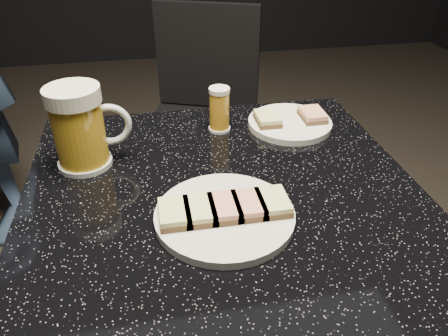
{
  "coord_description": "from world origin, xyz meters",
  "views": [
    {
      "loc": [
        -0.11,
        -0.61,
        1.2
      ],
      "look_at": [
        0.0,
        0.0,
        0.8
      ],
      "focal_mm": 35.0,
      "sensor_mm": 36.0,
      "label": 1
    }
  ],
  "objects_px": {
    "plate_large": "(225,216)",
    "table": "(224,287)",
    "chair": "(202,111)",
    "beer_mug": "(81,127)",
    "plate_small": "(290,123)",
    "beer_tumbler": "(219,110)"
  },
  "relations": [
    {
      "from": "plate_large",
      "to": "beer_tumbler",
      "type": "bearing_deg",
      "value": 81.55
    },
    {
      "from": "plate_large",
      "to": "table",
      "type": "xyz_separation_m",
      "value": [
        0.01,
        0.07,
        -0.25
      ]
    },
    {
      "from": "beer_mug",
      "to": "chair",
      "type": "relative_size",
      "value": 0.18
    },
    {
      "from": "plate_small",
      "to": "table",
      "type": "relative_size",
      "value": 0.25
    },
    {
      "from": "plate_large",
      "to": "table",
      "type": "distance_m",
      "value": 0.26
    },
    {
      "from": "plate_large",
      "to": "beer_mug",
      "type": "xyz_separation_m",
      "value": [
        -0.23,
        0.21,
        0.07
      ]
    },
    {
      "from": "table",
      "to": "beer_tumbler",
      "type": "distance_m",
      "value": 0.37
    },
    {
      "from": "table",
      "to": "plate_small",
      "type": "bearing_deg",
      "value": 49.28
    },
    {
      "from": "plate_large",
      "to": "chair",
      "type": "relative_size",
      "value": 0.26
    },
    {
      "from": "beer_mug",
      "to": "beer_tumbler",
      "type": "height_order",
      "value": "beer_mug"
    },
    {
      "from": "plate_small",
      "to": "beer_tumbler",
      "type": "xyz_separation_m",
      "value": [
        -0.16,
        0.01,
        0.04
      ]
    },
    {
      "from": "chair",
      "to": "beer_tumbler",
      "type": "bearing_deg",
      "value": -93.75
    },
    {
      "from": "plate_large",
      "to": "beer_mug",
      "type": "bearing_deg",
      "value": 137.23
    },
    {
      "from": "plate_large",
      "to": "beer_tumbler",
      "type": "xyz_separation_m",
      "value": [
        0.05,
        0.31,
        0.04
      ]
    },
    {
      "from": "table",
      "to": "beer_tumbler",
      "type": "bearing_deg",
      "value": 81.96
    },
    {
      "from": "plate_large",
      "to": "table",
      "type": "height_order",
      "value": "plate_large"
    },
    {
      "from": "plate_small",
      "to": "beer_tumbler",
      "type": "distance_m",
      "value": 0.16
    },
    {
      "from": "beer_mug",
      "to": "beer_tumbler",
      "type": "relative_size",
      "value": 1.61
    },
    {
      "from": "plate_small",
      "to": "table",
      "type": "xyz_separation_m",
      "value": [
        -0.19,
        -0.22,
        -0.25
      ]
    },
    {
      "from": "beer_tumbler",
      "to": "plate_small",
      "type": "bearing_deg",
      "value": -4.34
    },
    {
      "from": "plate_small",
      "to": "beer_tumbler",
      "type": "relative_size",
      "value": 1.89
    },
    {
      "from": "chair",
      "to": "table",
      "type": "bearing_deg",
      "value": -94.92
    }
  ]
}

